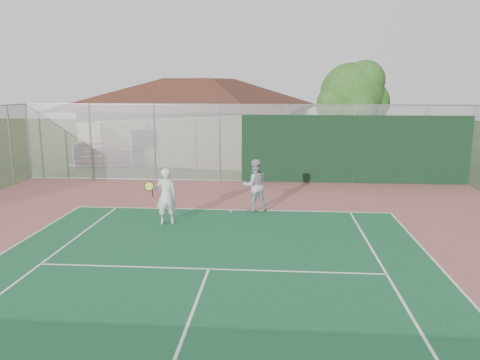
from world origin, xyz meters
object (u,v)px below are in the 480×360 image
at_px(clubhouse, 201,110).
at_px(tree, 353,97).
at_px(bleachers, 106,154).
at_px(player_white_front, 166,197).
at_px(player_grey_back, 254,186).

height_order(clubhouse, tree, tree).
height_order(bleachers, player_white_front, player_white_front).
bearing_deg(player_white_front, clubhouse, -100.32).
xyz_separation_m(bleachers, player_white_front, (5.89, -10.83, 0.24)).
xyz_separation_m(player_white_front, player_grey_back, (2.68, 1.80, 0.01)).
distance_m(bleachers, player_grey_back, 12.45).
distance_m(bleachers, tree, 13.91).
xyz_separation_m(tree, player_white_front, (-7.58, -12.43, -2.85)).
xyz_separation_m(bleachers, tree, (13.47, 1.60, 3.09)).
xyz_separation_m(clubhouse, player_grey_back, (3.88, -12.63, -1.98)).
relative_size(tree, player_white_front, 3.21).
bearing_deg(player_white_front, tree, -136.46).
relative_size(bleachers, tree, 0.61).
relative_size(clubhouse, tree, 2.56).
bearing_deg(bleachers, player_grey_back, -53.58).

